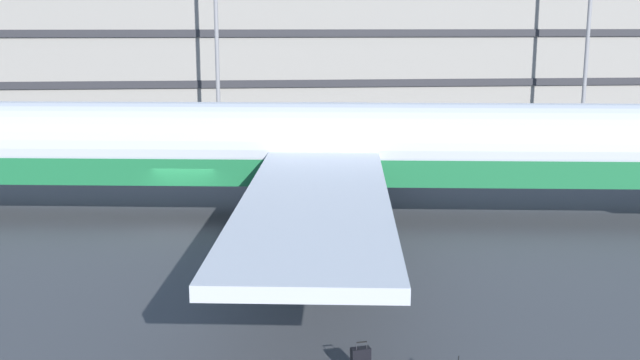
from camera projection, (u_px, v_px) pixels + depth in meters
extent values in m
plane|color=#424449|center=(186.00, 226.00, 31.74)|extent=(600.00, 600.00, 0.00)
cube|color=gray|center=(222.00, 9.00, 79.29)|extent=(149.25, 14.77, 19.22)
cube|color=#2D2D33|center=(222.00, 84.00, 73.46)|extent=(147.76, 0.24, 0.70)
cube|color=#2D2D33|center=(220.00, 33.00, 72.48)|extent=(147.76, 0.24, 0.70)
cylinder|color=silver|center=(301.00, 143.00, 32.28)|extent=(37.76, 8.13, 3.47)
cube|color=#1E723F|center=(301.00, 166.00, 32.48)|extent=(36.26, 7.87, 1.11)
cube|color=silver|center=(316.00, 203.00, 22.88)|extent=(6.33, 16.23, 0.36)
cube|color=silver|center=(330.00, 121.00, 41.73)|extent=(6.33, 16.23, 0.36)
cylinder|color=#9E9EA3|center=(304.00, 219.00, 25.93)|extent=(2.70, 2.20, 1.91)
cylinder|color=#9E9EA3|center=(319.00, 152.00, 39.22)|extent=(2.70, 2.20, 1.91)
cylinder|color=black|center=(336.00, 218.00, 31.37)|extent=(0.94, 0.46, 0.90)
cylinder|color=slate|center=(336.00, 199.00, 31.21)|extent=(0.20, 0.20, 1.55)
cylinder|color=black|center=(337.00, 201.00, 34.26)|extent=(0.94, 0.46, 0.90)
cylinder|color=slate|center=(337.00, 184.00, 34.10)|extent=(0.20, 0.20, 1.55)
cylinder|color=#333338|center=(459.00, 360.00, 17.17)|extent=(0.02, 0.02, 0.18)
cube|color=black|center=(458.00, 359.00, 17.03)|extent=(0.10, 0.24, 0.02)
cylinder|color=#333338|center=(357.00, 346.00, 17.95)|extent=(0.02, 0.02, 0.18)
cylinder|color=#333338|center=(367.00, 345.00, 18.01)|extent=(0.02, 0.02, 0.18)
cube|color=black|center=(362.00, 342.00, 17.96)|extent=(0.25, 0.07, 0.02)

